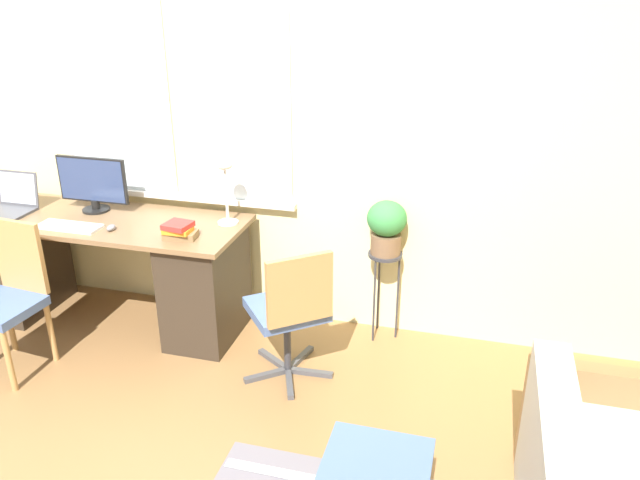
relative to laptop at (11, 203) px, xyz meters
name	(u,v)px	position (x,y,z in m)	size (l,w,h in m)	color
ground_plane	(171,358)	(1.26, -0.31, -0.82)	(14.00, 14.00, 0.00)	olive
wall_back_with_window	(204,120)	(1.25, 0.45, 0.54)	(9.00, 0.12, 2.70)	beige
desk	(108,268)	(0.66, 0.03, -0.41)	(1.91, 0.68, 0.76)	brown
laptop	(11,203)	(0.00, 0.00, 0.00)	(0.31, 0.27, 0.25)	#4C4C51
monitor	(93,184)	(0.54, 0.16, 0.14)	(0.50, 0.18, 0.37)	black
keyboard	(69,227)	(0.56, -0.17, -0.05)	(0.41, 0.15, 0.02)	silver
mouse	(111,228)	(0.84, -0.14, -0.04)	(0.04, 0.07, 0.04)	slate
desk_lamp	(225,180)	(1.50, 0.17, 0.24)	(0.13, 0.13, 0.42)	white
book_stack	(179,231)	(1.31, -0.14, -0.01)	(0.21, 0.17, 0.10)	olive
desk_chair_wooden	(9,295)	(0.39, -0.59, -0.34)	(0.43, 0.44, 0.91)	#B2844C
office_chair_swivel	(291,310)	(2.07, -0.31, -0.36)	(0.58, 0.58, 0.86)	#47474C
plant_stand	(385,266)	(2.51, 0.31, -0.30)	(0.22, 0.22, 0.61)	#333338
potted_plant	(387,225)	(2.51, 0.31, -0.02)	(0.25, 0.25, 0.35)	brown
folding_stool	(377,466)	(2.76, -1.32, -0.42)	(0.44, 0.37, 0.44)	slate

